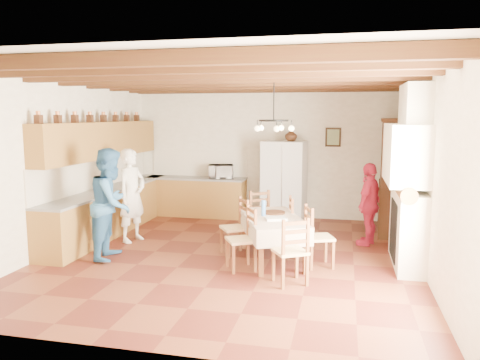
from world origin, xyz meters
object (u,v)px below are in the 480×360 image
refrigerator (284,182)px  person_man (132,195)px  hutch (393,177)px  person_woman_blue (112,203)px  chair_left_near (241,239)px  chair_end_far (263,218)px  person_woman_red (369,204)px  microwave (221,171)px  dining_table (273,222)px  chair_right_far (301,225)px  chair_end_near (290,250)px  chair_left_far (234,227)px  chair_right_near (319,236)px

refrigerator → person_man: (-2.56, -2.10, -0.03)m
hutch → person_woman_blue: bearing=-146.7°
refrigerator → chair_left_near: 3.29m
hutch → chair_end_far: 2.78m
chair_end_far → chair_left_near: bearing=-127.0°
person_woman_red → microwave: 3.64m
dining_table → chair_left_near: size_ratio=1.91×
chair_end_far → microwave: microwave is taller
person_man → person_woman_red: person_man is taller
person_woman_blue → chair_left_near: bearing=-101.7°
chair_right_far → microwave: 3.25m
chair_left_near → chair_end_near: same height
chair_left_far → chair_end_far: bearing=122.5°
chair_right_far → chair_end_near: (-0.01, -1.54, 0.00)m
chair_right_near → chair_end_far: bearing=24.3°
person_man → microwave: (1.07, 2.39, 0.19)m
hutch → person_woman_blue: 5.36m
chair_right_near → chair_right_far: (-0.34, 0.69, 0.00)m
chair_left_far → person_man: (-2.05, 0.45, 0.38)m
chair_left_far → chair_end_near: bearing=9.8°
chair_left_near → chair_right_near: (1.15, 0.41, 0.00)m
chair_end_far → person_man: 2.46m
chair_left_far → person_man: 2.14m
refrigerator → person_woman_blue: person_woman_blue is taller
chair_right_near → microwave: size_ratio=1.72×
chair_right_near → chair_end_near: (-0.35, -0.85, 0.00)m
hutch → chair_left_far: size_ratio=2.37×
chair_left_near → chair_right_far: size_ratio=1.00×
dining_table → person_woman_blue: (-2.59, -0.41, 0.27)m
refrigerator → chair_end_far: 1.82m
chair_end_far → chair_right_far: bearing=-62.5°
hutch → dining_table: (-2.04, -2.27, -0.50)m
hutch → chair_right_near: bearing=-114.9°
hutch → dining_table: size_ratio=1.24×
chair_left_near → person_man: 2.62m
person_woman_blue → chair_end_far: bearing=-67.4°
dining_table → microwave: bearing=119.0°
chair_left_near → person_man: bearing=-145.8°
person_man → chair_end_far: bearing=-64.7°
chair_right_near → chair_end_near: bearing=137.5°
chair_end_near → person_woman_red: person_woman_red is taller
chair_right_far → chair_end_near: same height
chair_right_near → person_woman_red: 1.67m
refrigerator → chair_end_near: (0.56, -3.70, -0.41)m
chair_left_far → person_man: size_ratio=0.56×
chair_left_near → person_woman_red: person_woman_red is taller
person_woman_red → chair_end_far: bearing=-56.7°
hutch → chair_end_near: 3.70m
refrigerator → person_woman_blue: bearing=-123.1°
chair_end_near → person_woman_red: 2.58m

